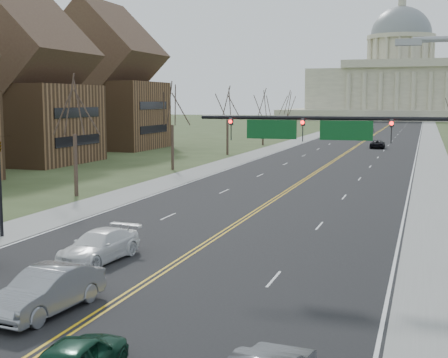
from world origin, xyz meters
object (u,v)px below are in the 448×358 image
Objects in this scene: car_far_sb at (369,128)px; signal_mast at (345,141)px; car_sb_inner_second at (99,246)px; car_far_nb at (377,144)px; car_sb_inner_lead at (47,291)px.

signal_mast is at bearing -83.40° from car_far_sb.
car_sb_inner_second is 1.06× the size of car_far_nb.
car_sb_inner_lead is at bearing -69.07° from car_sb_inner_second.
car_far_nb is (7.30, 76.73, -0.07)m from car_sb_inner_second.
signal_mast is 2.55× the size of car_far_nb.
car_sb_inner_second is (-1.83, 7.03, -0.08)m from car_sb_inner_lead.
car_far_nb is at bearing 92.34° from car_sb_inner_lead.
car_far_nb is at bearing 92.93° from signal_mast.
car_sb_inner_second is at bearing 110.65° from car_sb_inner_lead.
signal_mast is at bearing 53.72° from car_sb_inner_lead.
car_far_sb is at bearing -84.13° from car_far_nb.
car_sb_inner_second is (-11.07, -3.11, -5.02)m from signal_mast.
car_far_sb is at bearing 95.72° from car_sb_inner_second.
car_far_sb is (1.43, 129.59, 0.09)m from car_sb_inner_second.
signal_mast is at bearing 22.03° from car_sb_inner_second.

